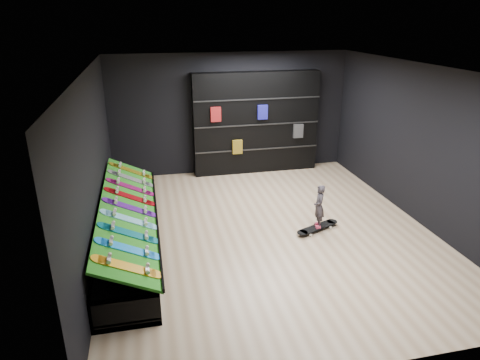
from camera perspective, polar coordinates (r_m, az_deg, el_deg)
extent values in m
cube|color=tan|center=(8.19, 3.75, -6.75)|extent=(6.00, 7.00, 0.01)
cube|color=white|center=(7.29, 4.32, 14.57)|extent=(6.00, 7.00, 0.01)
cube|color=black|center=(10.89, -1.24, 8.82)|extent=(6.00, 0.02, 3.00)
cube|color=black|center=(4.65, 16.44, -9.90)|extent=(6.00, 0.02, 3.00)
cube|color=black|center=(7.37, -18.98, 1.54)|extent=(0.02, 7.00, 3.00)
cube|color=black|center=(8.91, 22.91, 4.32)|extent=(0.02, 7.00, 3.00)
cube|color=#1A6A10|center=(7.61, -14.55, -3.75)|extent=(0.92, 4.50, 0.46)
cube|color=black|center=(10.91, 2.13, 7.60)|extent=(3.18, 0.37, 2.55)
imported|color=black|center=(8.16, 10.42, -4.54)|extent=(0.17, 0.21, 0.50)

